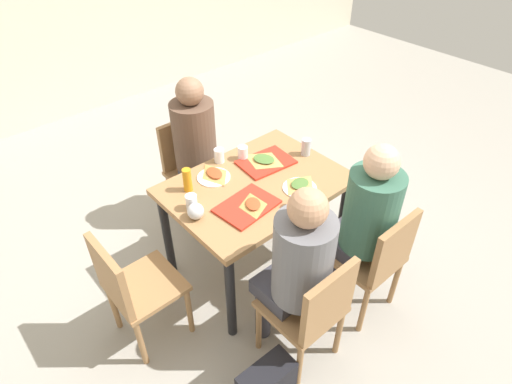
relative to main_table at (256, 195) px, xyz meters
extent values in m
cube|color=#9E998E|center=(0.00, 0.00, -0.67)|extent=(10.00, 10.00, 0.02)
cube|color=#9E7247|center=(0.00, 0.00, 0.08)|extent=(1.15, 0.83, 0.04)
cylinder|color=black|center=(-0.51, -0.35, -0.30)|extent=(0.06, 0.06, 0.72)
cylinder|color=black|center=(0.51, -0.35, -0.30)|extent=(0.06, 0.06, 0.72)
cylinder|color=black|center=(-0.51, 0.35, -0.30)|extent=(0.06, 0.06, 0.72)
cylinder|color=black|center=(0.51, 0.35, -0.30)|extent=(0.06, 0.06, 0.72)
cube|color=#9E7247|center=(-0.29, -0.71, -0.23)|extent=(0.40, 0.40, 0.03)
cube|color=#9E7247|center=(-0.29, -0.89, -0.01)|extent=(0.38, 0.04, 0.40)
cylinder|color=#9E7247|center=(-0.46, -0.54, -0.45)|extent=(0.04, 0.04, 0.41)
cylinder|color=#9E7247|center=(-0.12, -0.54, -0.45)|extent=(0.04, 0.04, 0.41)
cylinder|color=#9E7247|center=(-0.46, -0.88, -0.45)|extent=(0.04, 0.04, 0.41)
cylinder|color=#9E7247|center=(-0.12, -0.88, -0.45)|extent=(0.04, 0.04, 0.41)
cube|color=#9E7247|center=(0.29, -0.71, -0.23)|extent=(0.40, 0.40, 0.03)
cube|color=#9E7247|center=(0.29, -0.89, -0.01)|extent=(0.38, 0.04, 0.40)
cylinder|color=#9E7247|center=(0.12, -0.54, -0.45)|extent=(0.04, 0.04, 0.41)
cylinder|color=#9E7247|center=(0.46, -0.54, -0.45)|extent=(0.04, 0.04, 0.41)
cylinder|color=#9E7247|center=(0.12, -0.88, -0.45)|extent=(0.04, 0.04, 0.41)
cylinder|color=#9E7247|center=(0.46, -0.88, -0.45)|extent=(0.04, 0.04, 0.41)
cube|color=#9E7247|center=(0.00, 0.71, -0.23)|extent=(0.40, 0.40, 0.03)
cube|color=#9E7247|center=(0.00, 0.89, -0.01)|extent=(0.38, 0.04, 0.40)
cylinder|color=#9E7247|center=(0.17, 0.54, -0.45)|extent=(0.04, 0.04, 0.41)
cylinder|color=#9E7247|center=(-0.17, 0.54, -0.45)|extent=(0.04, 0.04, 0.41)
cylinder|color=#9E7247|center=(0.17, 0.88, -0.45)|extent=(0.04, 0.04, 0.41)
cylinder|color=#9E7247|center=(-0.17, 0.88, -0.45)|extent=(0.04, 0.04, 0.41)
cube|color=#9E7247|center=(-0.87, 0.00, -0.23)|extent=(0.40, 0.40, 0.03)
cube|color=#9E7247|center=(-1.05, 0.00, -0.01)|extent=(0.04, 0.38, 0.40)
cylinder|color=#9E7247|center=(-0.70, 0.17, -0.45)|extent=(0.04, 0.04, 0.41)
cylinder|color=#9E7247|center=(-0.70, -0.17, -0.45)|extent=(0.04, 0.04, 0.41)
cylinder|color=#9E7247|center=(-1.04, 0.17, -0.45)|extent=(0.04, 0.04, 0.41)
cylinder|color=#9E7247|center=(-1.04, -0.17, -0.45)|extent=(0.04, 0.04, 0.41)
cylinder|color=#383842|center=(-0.37, -0.48, -0.44)|extent=(0.10, 0.10, 0.44)
cylinder|color=#383842|center=(-0.21, -0.48, -0.44)|extent=(0.10, 0.10, 0.44)
cube|color=#383842|center=(-0.29, -0.58, -0.16)|extent=(0.32, 0.28, 0.10)
cylinder|color=slate|center=(-0.29, -0.69, 0.15)|extent=(0.32, 0.32, 0.52)
sphere|color=tan|center=(-0.29, -0.69, 0.50)|extent=(0.20, 0.20, 0.20)
cylinder|color=#383842|center=(0.21, -0.48, -0.44)|extent=(0.10, 0.10, 0.44)
cylinder|color=#383842|center=(0.37, -0.48, -0.44)|extent=(0.10, 0.10, 0.44)
cube|color=#383842|center=(0.29, -0.58, -0.16)|extent=(0.32, 0.28, 0.10)
cylinder|color=#386651|center=(0.29, -0.69, 0.15)|extent=(0.32, 0.32, 0.52)
sphere|color=#DBAD89|center=(0.29, -0.69, 0.50)|extent=(0.20, 0.20, 0.20)
cylinder|color=#383842|center=(0.08, 0.48, -0.44)|extent=(0.10, 0.10, 0.44)
cylinder|color=#383842|center=(-0.08, 0.48, -0.44)|extent=(0.10, 0.10, 0.44)
cube|color=#383842|center=(0.00, 0.58, -0.16)|extent=(0.32, 0.28, 0.10)
cylinder|color=brown|center=(0.00, 0.69, 0.15)|extent=(0.32, 0.32, 0.52)
sphere|color=#8C664C|center=(0.00, 0.69, 0.50)|extent=(0.20, 0.20, 0.20)
cube|color=red|center=(-0.20, -0.15, 0.11)|extent=(0.38, 0.30, 0.02)
cube|color=red|center=(0.20, 0.12, 0.11)|extent=(0.38, 0.29, 0.02)
cylinder|color=white|center=(-0.17, 0.23, 0.10)|extent=(0.22, 0.22, 0.01)
cylinder|color=white|center=(0.17, -0.23, 0.10)|extent=(0.22, 0.22, 0.01)
pyramid|color=#C68C47|center=(-0.18, -0.18, 0.12)|extent=(0.20, 0.22, 0.01)
ellipsoid|color=#B74723|center=(-0.18, -0.18, 0.13)|extent=(0.14, 0.15, 0.01)
pyramid|color=tan|center=(0.20, 0.14, 0.12)|extent=(0.23, 0.26, 0.01)
ellipsoid|color=#4C7233|center=(0.20, 0.14, 0.13)|extent=(0.16, 0.18, 0.01)
pyramid|color=#C68C47|center=(-0.15, 0.24, 0.11)|extent=(0.16, 0.22, 0.01)
ellipsoid|color=#B74723|center=(-0.15, 0.24, 0.12)|extent=(0.11, 0.16, 0.01)
pyramid|color=tan|center=(0.19, -0.21, 0.11)|extent=(0.21, 0.18, 0.01)
ellipsoid|color=#4C7233|center=(0.19, -0.21, 0.12)|extent=(0.15, 0.13, 0.01)
cylinder|color=white|center=(-0.03, 0.35, 0.15)|extent=(0.07, 0.07, 0.10)
cylinder|color=white|center=(0.03, -0.35, 0.15)|extent=(0.07, 0.07, 0.10)
cylinder|color=white|center=(-0.46, 0.06, 0.15)|extent=(0.07, 0.07, 0.10)
cylinder|color=white|center=(0.11, 0.27, 0.15)|extent=(0.07, 0.07, 0.10)
cylinder|color=#B7BCC6|center=(0.49, 0.02, 0.16)|extent=(0.07, 0.07, 0.12)
cylinder|color=orange|center=(-0.37, 0.23, 0.18)|extent=(0.06, 0.06, 0.16)
sphere|color=silver|center=(-0.49, -0.02, 0.15)|extent=(0.10, 0.10, 0.10)
cube|color=black|center=(-0.64, -0.81, -0.52)|extent=(0.32, 0.17, 0.28)
camera|label=1|loc=(-1.48, -1.68, 1.81)|focal=30.32mm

